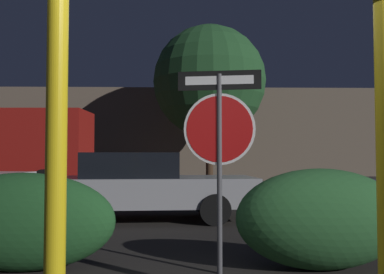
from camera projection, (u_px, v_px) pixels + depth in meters
The scene contains 9 objects.
road_center_stripe at pixel (194, 208), 10.74m from camera, with size 37.70×0.12×0.01m, color gold.
stop_sign at pixel (219, 129), 4.89m from camera, with size 0.95×0.18×2.31m.
yellow_pole_left at pixel (56, 139), 2.95m from camera, with size 0.15×0.15×2.90m, color yellow.
hedge_bush_2 at pixel (22, 222), 4.94m from camera, with size 2.16×0.75×1.13m, color #1E4C23.
hedge_bush_3 at pixel (321, 219), 5.01m from camera, with size 2.00×0.95×1.18m, color #285B2D.
passing_car_2 at pixel (137, 186), 8.85m from camera, with size 4.98×2.06×1.39m.
delivery_truck at pixel (8, 148), 16.45m from camera, with size 6.22×2.71×3.04m.
tree_0 at pixel (209, 82), 18.84m from camera, with size 4.95×4.95×7.06m.
building_backdrop at pixel (195, 136), 24.10m from camera, with size 24.90×3.62×4.90m, color #6B5B4C.
Camera 1 is at (-0.28, -3.03, 1.33)m, focal length 40.00 mm.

